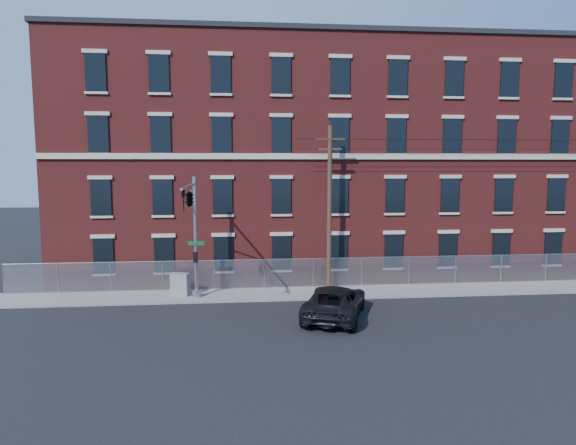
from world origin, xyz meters
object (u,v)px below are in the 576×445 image
at_px(utility_cabinet, 180,284).
at_px(traffic_signal_mast, 191,211).
at_px(pickup_truck, 335,302).
at_px(utility_pole_near, 330,205).

bearing_deg(utility_cabinet, traffic_signal_mast, -51.70).
bearing_deg(pickup_truck, utility_pole_near, -77.64).
relative_size(traffic_signal_mast, utility_pole_near, 0.70).
bearing_deg(traffic_signal_mast, pickup_truck, -14.39).
bearing_deg(traffic_signal_mast, utility_cabinet, 109.59).
relative_size(pickup_truck, utility_cabinet, 4.44).
distance_m(utility_pole_near, pickup_truck, 7.00).
distance_m(pickup_truck, utility_cabinet, 9.57).
height_order(traffic_signal_mast, utility_cabinet, traffic_signal_mast).
bearing_deg(utility_cabinet, utility_pole_near, 22.69).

